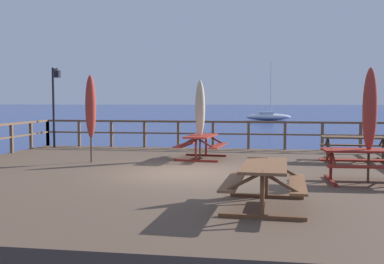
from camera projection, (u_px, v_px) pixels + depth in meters
ground_plane at (186, 200)px, 12.00m from camera, size 600.00×600.00×0.00m
wooden_deck at (186, 186)px, 11.97m from camera, size 14.20×12.72×0.73m
railing_waterside_far at (213, 130)px, 18.02m from camera, size 14.00×0.10×1.09m
picnic_table_back_right at (372, 158)px, 10.45m from camera, size 2.23×1.48×0.78m
picnic_table_mid_centre at (265, 176)px, 8.02m from camera, size 1.49×2.04×0.78m
picnic_table_back_left at (355, 143)px, 14.23m from camera, size 2.06×1.47×0.78m
picnic_table_front_left at (201, 142)px, 14.79m from camera, size 1.56×1.95×0.78m
patio_umbrella_short_back at (370, 110)px, 10.37m from camera, size 0.32×0.32×2.63m
patio_umbrella_tall_mid_right at (91, 107)px, 13.87m from camera, size 0.32×0.32×2.65m
patio_umbrella_tall_front at (200, 109)px, 14.75m from camera, size 0.32×0.32×2.54m
lamp_post_hooked at (55, 95)px, 18.23m from camera, size 0.52×0.55×3.20m
sailboat_distant at (268, 116)px, 61.45m from camera, size 6.20×2.66×7.72m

